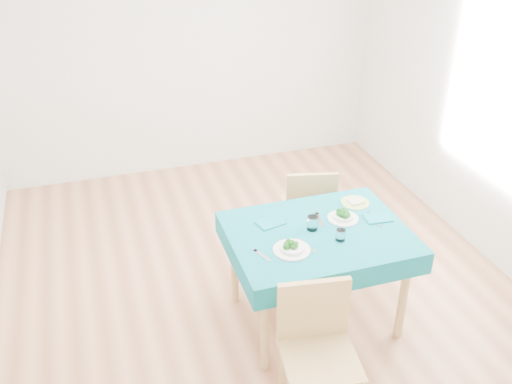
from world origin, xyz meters
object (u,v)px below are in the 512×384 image
object	(u,v)px
side_plate	(355,203)
chair_far	(307,200)
chair_near	(321,346)
bowl_near	(292,246)
table	(316,276)
bowl_far	(343,215)

from	to	relation	value
side_plate	chair_far	bearing A→B (deg)	105.02
chair_far	side_plate	world-z (taller)	chair_far
chair_near	side_plate	distance (m)	1.30
bowl_near	side_plate	size ratio (longest dim) A/B	1.17
table	bowl_far	distance (m)	0.48
chair_near	bowl_near	distance (m)	0.69
table	bowl_near	distance (m)	0.51
chair_near	bowl_far	xyz separation A→B (m)	(0.54, 0.89, 0.25)
bowl_near	chair_near	bearing A→B (deg)	-95.25
chair_far	bowl_far	size ratio (longest dim) A/B	4.62
bowl_far	side_plate	world-z (taller)	bowl_far
chair_near	side_plate	xyz separation A→B (m)	(0.72, 1.06, 0.22)
table	side_plate	size ratio (longest dim) A/B	5.81
chair_far	bowl_far	distance (m)	0.77
bowl_near	bowl_far	xyz separation A→B (m)	(0.48, 0.25, -0.00)
chair_near	table	bearing A→B (deg)	76.77
chair_near	bowl_near	xyz separation A→B (m)	(0.06, 0.64, 0.25)
table	side_plate	bearing A→B (deg)	33.40
chair_near	bowl_far	world-z (taller)	chair_near
chair_far	side_plate	distance (m)	0.62
chair_near	side_plate	size ratio (longest dim) A/B	5.20
chair_far	side_plate	xyz separation A→B (m)	(0.15, -0.54, 0.26)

